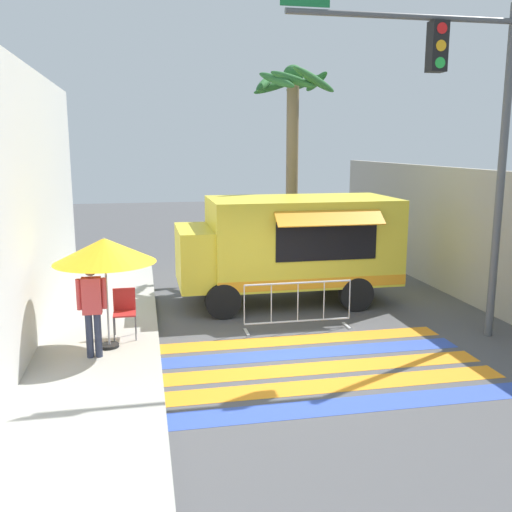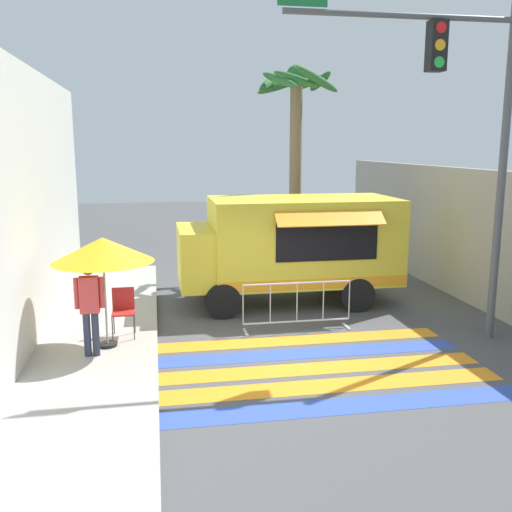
{
  "view_description": "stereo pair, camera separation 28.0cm",
  "coord_description": "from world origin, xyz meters",
  "px_view_note": "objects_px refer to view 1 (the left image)",
  "views": [
    {
      "loc": [
        -2.82,
        -10.11,
        3.92
      ],
      "look_at": [
        -0.33,
        2.31,
        1.45
      ],
      "focal_mm": 40.0,
      "sensor_mm": 36.0,
      "label": 1
    },
    {
      "loc": [
        -2.55,
        -10.16,
        3.92
      ],
      "look_at": [
        -0.33,
        2.31,
        1.45
      ],
      "focal_mm": 40.0,
      "sensor_mm": 36.0,
      "label": 2
    }
  ],
  "objects_px": {
    "traffic_signal_pole": "(465,114)",
    "barricade_front": "(298,306)",
    "patio_umbrella": "(105,251)",
    "palm_tree": "(292,128)",
    "vendor_person": "(92,304)",
    "food_truck": "(285,243)",
    "folding_chair": "(124,308)"
  },
  "relations": [
    {
      "from": "patio_umbrella",
      "to": "vendor_person",
      "type": "relative_size",
      "value": 1.21
    },
    {
      "from": "food_truck",
      "to": "vendor_person",
      "type": "distance_m",
      "value": 5.55
    },
    {
      "from": "traffic_signal_pole",
      "to": "barricade_front",
      "type": "distance_m",
      "value": 5.07
    },
    {
      "from": "folding_chair",
      "to": "palm_tree",
      "type": "bearing_deg",
      "value": 53.72
    },
    {
      "from": "traffic_signal_pole",
      "to": "folding_chair",
      "type": "bearing_deg",
      "value": 170.59
    },
    {
      "from": "food_truck",
      "to": "vendor_person",
      "type": "xyz_separation_m",
      "value": [
        -4.41,
        -3.34,
        -0.4
      ]
    },
    {
      "from": "food_truck",
      "to": "traffic_signal_pole",
      "type": "relative_size",
      "value": 0.82
    },
    {
      "from": "traffic_signal_pole",
      "to": "vendor_person",
      "type": "bearing_deg",
      "value": 179.87
    },
    {
      "from": "traffic_signal_pole",
      "to": "barricade_front",
      "type": "relative_size",
      "value": 2.78
    },
    {
      "from": "palm_tree",
      "to": "traffic_signal_pole",
      "type": "bearing_deg",
      "value": -74.98
    },
    {
      "from": "folding_chair",
      "to": "traffic_signal_pole",
      "type": "bearing_deg",
      "value": -3.47
    },
    {
      "from": "food_truck",
      "to": "barricade_front",
      "type": "distance_m",
      "value": 2.42
    },
    {
      "from": "vendor_person",
      "to": "barricade_front",
      "type": "bearing_deg",
      "value": 32.17
    },
    {
      "from": "folding_chair",
      "to": "barricade_front",
      "type": "bearing_deg",
      "value": 7.09
    },
    {
      "from": "patio_umbrella",
      "to": "barricade_front",
      "type": "height_order",
      "value": "patio_umbrella"
    },
    {
      "from": "folding_chair",
      "to": "patio_umbrella",
      "type": "bearing_deg",
      "value": -109.57
    },
    {
      "from": "food_truck",
      "to": "vendor_person",
      "type": "relative_size",
      "value": 3.07
    },
    {
      "from": "traffic_signal_pole",
      "to": "folding_chair",
      "type": "distance_m",
      "value": 7.66
    },
    {
      "from": "food_truck",
      "to": "barricade_front",
      "type": "relative_size",
      "value": 2.27
    },
    {
      "from": "traffic_signal_pole",
      "to": "barricade_front",
      "type": "height_order",
      "value": "traffic_signal_pole"
    },
    {
      "from": "palm_tree",
      "to": "food_truck",
      "type": "bearing_deg",
      "value": -107.28
    },
    {
      "from": "barricade_front",
      "to": "palm_tree",
      "type": "xyz_separation_m",
      "value": [
        1.22,
        5.26,
        3.88
      ]
    },
    {
      "from": "traffic_signal_pole",
      "to": "palm_tree",
      "type": "distance_m",
      "value": 6.65
    },
    {
      "from": "vendor_person",
      "to": "barricade_front",
      "type": "height_order",
      "value": "vendor_person"
    },
    {
      "from": "patio_umbrella",
      "to": "barricade_front",
      "type": "bearing_deg",
      "value": 9.81
    },
    {
      "from": "food_truck",
      "to": "folding_chair",
      "type": "xyz_separation_m",
      "value": [
        -3.89,
        -2.27,
        -0.8
      ]
    },
    {
      "from": "vendor_person",
      "to": "palm_tree",
      "type": "distance_m",
      "value": 8.98
    },
    {
      "from": "traffic_signal_pole",
      "to": "palm_tree",
      "type": "xyz_separation_m",
      "value": [
        -1.72,
        6.42,
        -0.09
      ]
    },
    {
      "from": "barricade_front",
      "to": "traffic_signal_pole",
      "type": "bearing_deg",
      "value": -21.53
    },
    {
      "from": "traffic_signal_pole",
      "to": "patio_umbrella",
      "type": "xyz_separation_m",
      "value": [
        -6.85,
        0.48,
        -2.5
      ]
    },
    {
      "from": "traffic_signal_pole",
      "to": "barricade_front",
      "type": "bearing_deg",
      "value": 158.47
    },
    {
      "from": "vendor_person",
      "to": "food_truck",
      "type": "bearing_deg",
      "value": 53.87
    }
  ]
}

